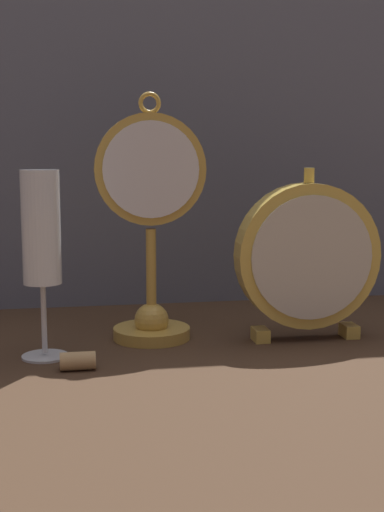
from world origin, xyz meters
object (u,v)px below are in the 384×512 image
(pocket_watch_on_stand, at_px, (151,232))
(mantel_clock_silver, at_px, (308,257))
(champagne_flute, at_px, (41,240))
(wine_cork, at_px, (78,361))

(pocket_watch_on_stand, distance_m, mantel_clock_silver, 0.22)
(mantel_clock_silver, bearing_deg, champagne_flute, -175.75)
(mantel_clock_silver, distance_m, wine_cork, 0.34)
(pocket_watch_on_stand, bearing_deg, mantel_clock_silver, -10.83)
(champagne_flute, xyz_separation_m, wine_cork, (0.04, -0.06, -0.14))
(champagne_flute, height_order, wine_cork, champagne_flute)
(pocket_watch_on_stand, bearing_deg, champagne_flute, -155.20)
(champagne_flute, distance_m, wine_cork, 0.16)
(pocket_watch_on_stand, relative_size, mantel_clock_silver, 1.42)
(champagne_flute, relative_size, wine_cork, 5.62)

